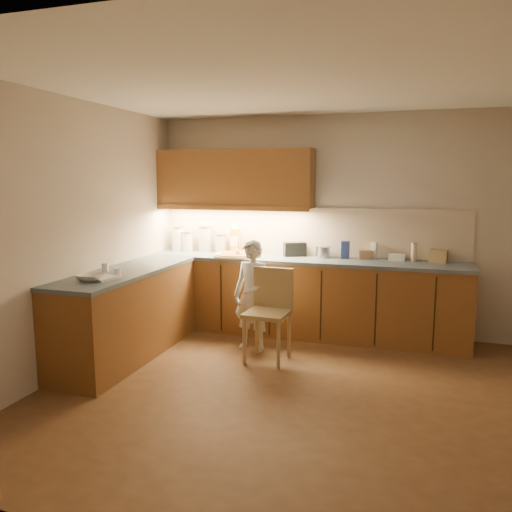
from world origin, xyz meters
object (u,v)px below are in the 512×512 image
object	(u,v)px
wooden_chair	(270,307)
toaster	(295,249)
oil_jug	(235,240)
child	(252,295)
pizza_on_board	(234,255)

from	to	relation	value
wooden_chair	toaster	distance (m)	1.16
wooden_chair	toaster	bearing A→B (deg)	92.54
oil_jug	toaster	world-z (taller)	oil_jug
child	toaster	world-z (taller)	child
wooden_chair	toaster	size ratio (longest dim) A/B	3.11
child	oil_jug	distance (m)	1.12
pizza_on_board	toaster	size ratio (longest dim) A/B	1.65
wooden_chair	toaster	xyz separation A→B (m)	(0.01, 1.07, 0.46)
child	wooden_chair	xyz separation A→B (m)	(0.25, -0.21, -0.06)
oil_jug	child	bearing A→B (deg)	-59.68
pizza_on_board	child	world-z (taller)	child
wooden_chair	oil_jug	distance (m)	1.43
child	wooden_chair	bearing A→B (deg)	-28.40
oil_jug	toaster	bearing A→B (deg)	-1.46
toaster	oil_jug	bearing A→B (deg)	153.66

